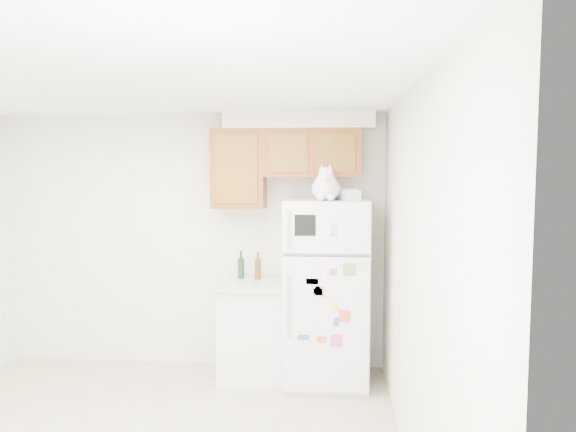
# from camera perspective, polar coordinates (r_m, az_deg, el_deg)

# --- Properties ---
(room_shell) EXTENTS (3.84, 4.04, 2.52)m
(room_shell) POSITION_cam_1_polar(r_m,az_deg,el_deg) (3.95, -14.13, 0.21)
(room_shell) COLOR white
(room_shell) RESTS_ON ground_plane
(refrigerator) EXTENTS (0.76, 0.78, 1.70)m
(refrigerator) POSITION_cam_1_polar(r_m,az_deg,el_deg) (5.22, 3.91, -7.64)
(refrigerator) COLOR white
(refrigerator) RESTS_ON ground_plane
(base_counter) EXTENTS (0.64, 0.64, 0.92)m
(base_counter) POSITION_cam_1_polar(r_m,az_deg,el_deg) (5.44, -3.54, -11.34)
(base_counter) COLOR white
(base_counter) RESTS_ON ground_plane
(cat) EXTENTS (0.31, 0.45, 0.32)m
(cat) POSITION_cam_1_polar(r_m,az_deg,el_deg) (4.94, 3.89, 2.99)
(cat) COLOR white
(cat) RESTS_ON refrigerator
(storage_box_back) EXTENTS (0.21, 0.17, 0.10)m
(storage_box_back) POSITION_cam_1_polar(r_m,az_deg,el_deg) (5.20, 5.93, 2.30)
(storage_box_back) COLOR white
(storage_box_back) RESTS_ON refrigerator
(storage_box_front) EXTENTS (0.18, 0.16, 0.09)m
(storage_box_front) POSITION_cam_1_polar(r_m,az_deg,el_deg) (4.98, 6.38, 2.12)
(storage_box_front) COLOR white
(storage_box_front) RESTS_ON refrigerator
(bottle_green) EXTENTS (0.06, 0.06, 0.27)m
(bottle_green) POSITION_cam_1_polar(r_m,az_deg,el_deg) (5.44, -4.80, -4.94)
(bottle_green) COLOR #19381E
(bottle_green) RESTS_ON base_counter
(bottle_amber) EXTENTS (0.06, 0.06, 0.27)m
(bottle_amber) POSITION_cam_1_polar(r_m,az_deg,el_deg) (5.39, -3.10, -5.04)
(bottle_amber) COLOR #593814
(bottle_amber) RESTS_ON base_counter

